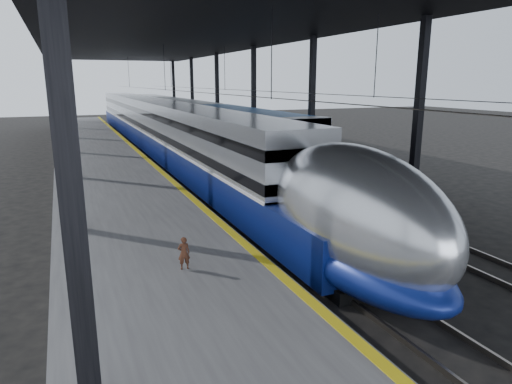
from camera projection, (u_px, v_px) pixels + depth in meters
ground at (279, 283)px, 14.30m from camera, size 160.00×160.00×0.00m
platform at (103, 167)px, 30.75m from camera, size 6.00×80.00×1.00m
yellow_strip at (145, 157)px, 31.69m from camera, size 0.30×80.00×0.01m
rails at (216, 165)px, 33.88m from camera, size 6.52×80.00×0.16m
canopy at (177, 36)px, 30.76m from camera, size 18.00×75.00×9.47m
tgv_train at (163, 131)px, 38.41m from camera, size 3.15×65.20×4.52m
second_train at (187, 119)px, 50.49m from camera, size 3.00×56.05×4.13m
child at (184, 253)px, 12.75m from camera, size 0.36×0.25×0.95m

